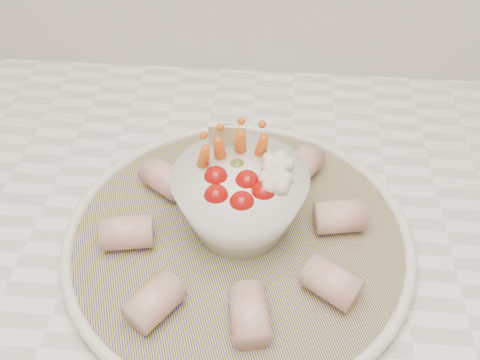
{
  "coord_description": "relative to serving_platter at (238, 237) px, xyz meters",
  "views": [
    {
      "loc": [
        0.2,
        1.05,
        1.37
      ],
      "look_at": [
        0.17,
        1.43,
        1.0
      ],
      "focal_mm": 40.0,
      "sensor_mm": 36.0,
      "label": 1
    }
  ],
  "objects": [
    {
      "name": "veggie_bowl",
      "position": [
        0.0,
        0.02,
        0.04
      ],
      "size": [
        0.14,
        0.14,
        0.11
      ],
      "color": "white",
      "rests_on": "serving_platter"
    },
    {
      "name": "cured_meat_rolls",
      "position": [
        -0.0,
        0.0,
        0.02
      ],
      "size": [
        0.27,
        0.28,
        0.03
      ],
      "color": "#B25851",
      "rests_on": "serving_platter"
    },
    {
      "name": "serving_platter",
      "position": [
        0.0,
        0.0,
        0.0
      ],
      "size": [
        0.47,
        0.47,
        0.02
      ],
      "color": "navy",
      "rests_on": "kitchen_counter"
    }
  ]
}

